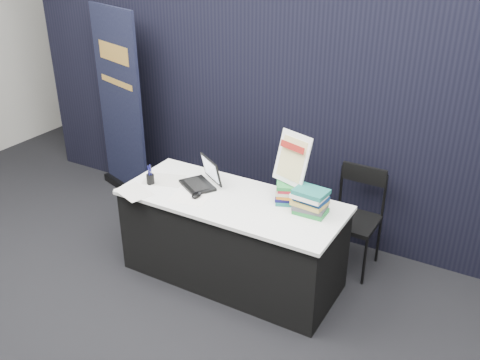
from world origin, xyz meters
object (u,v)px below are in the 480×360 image
at_px(book_stack_tall, 289,193).
at_px(book_stack_short, 310,201).
at_px(stacking_chair, 355,215).
at_px(pullup_banner, 121,116).
at_px(laptop, 200,179).
at_px(info_sign, 292,159).
at_px(display_table, 232,239).

xyz_separation_m(book_stack_tall, book_stack_short, (0.21, -0.08, 0.02)).
xyz_separation_m(book_stack_short, stacking_chair, (0.18, 0.58, -0.36)).
bearing_deg(pullup_banner, book_stack_short, 2.41).
bearing_deg(pullup_banner, laptop, -7.58).
xyz_separation_m(book_stack_tall, info_sign, (0.00, 0.03, 0.27)).
distance_m(display_table, laptop, 0.56).
height_order(laptop, book_stack_tall, laptop).
xyz_separation_m(display_table, book_stack_short, (0.62, 0.10, 0.47)).
relative_size(laptop, stacking_chair, 0.43).
relative_size(laptop, info_sign, 0.93).
height_order(book_stack_tall, stacking_chair, book_stack_tall).
relative_size(laptop, book_stack_short, 1.57).
height_order(info_sign, stacking_chair, info_sign).
xyz_separation_m(laptop, stacking_chair, (1.15, 0.60, -0.31)).
distance_m(info_sign, pullup_banner, 2.30).
xyz_separation_m(display_table, info_sign, (0.41, 0.21, 0.73)).
xyz_separation_m(info_sign, pullup_banner, (-2.21, 0.56, -0.22)).
bearing_deg(book_stack_tall, stacking_chair, 52.30).
relative_size(display_table, book_stack_short, 7.48).
distance_m(book_stack_tall, stacking_chair, 0.72).
relative_size(pullup_banner, stacking_chair, 2.25).
bearing_deg(book_stack_short, display_table, -171.03).
distance_m(book_stack_tall, book_stack_short, 0.23).
distance_m(book_stack_tall, pullup_banner, 2.29).
relative_size(book_stack_short, info_sign, 0.59).
distance_m(pullup_banner, stacking_chair, 2.63).
bearing_deg(display_table, laptop, 167.45).
bearing_deg(laptop, pullup_banner, -173.76).
xyz_separation_m(book_stack_tall, pullup_banner, (-2.21, 0.59, 0.05)).
distance_m(book_stack_tall, info_sign, 0.27).
bearing_deg(info_sign, laptop, -151.76).
height_order(display_table, pullup_banner, pullup_banner).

